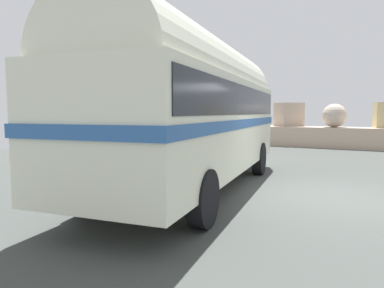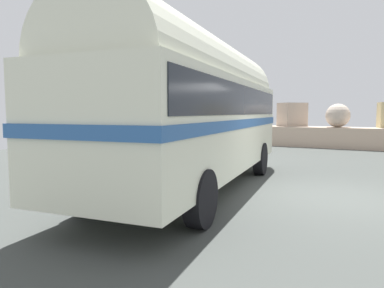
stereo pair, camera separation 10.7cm
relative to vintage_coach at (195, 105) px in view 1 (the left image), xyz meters
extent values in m
cube|color=#3F4340|center=(3.06, 0.85, -2.04)|extent=(32.00, 26.00, 0.02)
cube|color=#BFA58E|center=(3.06, 12.65, -1.50)|extent=(31.36, 1.80, 1.10)
cube|color=tan|center=(-9.89, 12.21, -0.32)|extent=(1.72, 1.71, 1.25)
sphere|color=tan|center=(-7.40, 12.36, -0.52)|extent=(0.86, 0.86, 0.86)
sphere|color=tan|center=(-4.45, 12.61, -0.44)|extent=(1.02, 1.02, 1.02)
cube|color=tan|center=(-0.86, 12.90, -0.29)|extent=(1.74, 1.75, 1.33)
sphere|color=#C0AF9D|center=(1.61, 12.54, -0.33)|extent=(1.24, 1.24, 1.24)
cylinder|color=black|center=(-1.47, 2.41, -1.55)|extent=(0.42, 0.99, 0.96)
cylinder|color=black|center=(0.72, 2.73, -1.55)|extent=(0.42, 0.99, 0.96)
cylinder|color=black|center=(-0.72, -2.74, -1.55)|extent=(0.42, 0.99, 0.96)
cylinder|color=black|center=(1.47, -2.42, -1.55)|extent=(0.42, 0.99, 0.96)
cube|color=silver|center=(0.00, 0.00, -0.48)|extent=(3.59, 8.66, 2.10)
cylinder|color=silver|center=(0.00, 0.00, 0.57)|extent=(3.34, 8.30, 2.20)
cube|color=#2B5896|center=(0.00, 0.00, -0.42)|extent=(3.65, 8.75, 0.20)
cube|color=black|center=(0.00, 0.00, 0.10)|extent=(3.57, 8.33, 0.64)
cube|color=silver|center=(-0.62, 4.22, -1.35)|extent=(2.28, 0.49, 0.28)
camera|label=1|loc=(3.98, -7.32, -0.17)|focal=32.63mm
camera|label=2|loc=(4.07, -7.26, -0.17)|focal=32.63mm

